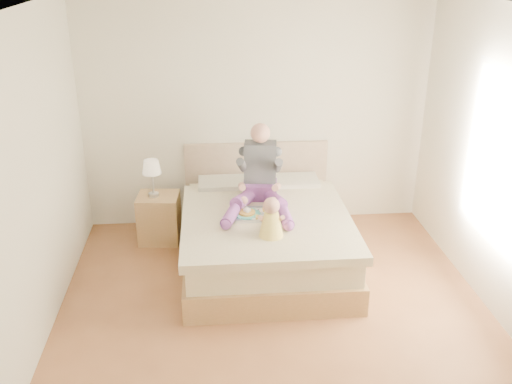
{
  "coord_description": "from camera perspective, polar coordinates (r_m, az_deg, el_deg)",
  "views": [
    {
      "loc": [
        -0.55,
        -4.28,
        3.11
      ],
      "look_at": [
        -0.08,
        1.15,
        0.77
      ],
      "focal_mm": 40.0,
      "sensor_mm": 36.0,
      "label": 1
    }
  ],
  "objects": [
    {
      "name": "baby",
      "position": [
        5.33,
        1.53,
        -2.84
      ],
      "size": [
        0.26,
        0.35,
        0.39
      ],
      "rotation": [
        0.0,
        0.0,
        -0.08
      ],
      "color": "#F7D74E",
      "rests_on": "bed"
    },
    {
      "name": "nightstand",
      "position": [
        6.58,
        -9.64,
        -2.58
      ],
      "size": [
        0.49,
        0.44,
        0.56
      ],
      "rotation": [
        0.0,
        0.0,
        -0.08
      ],
      "color": "olive",
      "rests_on": "ground"
    },
    {
      "name": "room",
      "position": [
        4.62,
        3.24,
        2.97
      ],
      "size": [
        4.02,
        4.22,
        2.71
      ],
      "color": "brown",
      "rests_on": "ground"
    },
    {
      "name": "tray",
      "position": [
        5.77,
        -0.03,
        -2.09
      ],
      "size": [
        0.44,
        0.35,
        0.13
      ],
      "rotation": [
        0.0,
        0.0,
        -0.01
      ],
      "color": "silver",
      "rests_on": "bed"
    },
    {
      "name": "adult",
      "position": [
        6.0,
        0.37,
        1.2
      ],
      "size": [
        0.71,
        1.06,
        0.85
      ],
      "rotation": [
        0.0,
        0.0,
        -0.13
      ],
      "color": "#67317C",
      "rests_on": "bed"
    },
    {
      "name": "bed",
      "position": [
        6.07,
        0.83,
        -4.12
      ],
      "size": [
        1.7,
        2.18,
        1.0
      ],
      "color": "olive",
      "rests_on": "ground"
    },
    {
      "name": "lamp",
      "position": [
        6.34,
        -10.39,
        2.27
      ],
      "size": [
        0.21,
        0.21,
        0.43
      ],
      "color": "silver",
      "rests_on": "nightstand"
    }
  ]
}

